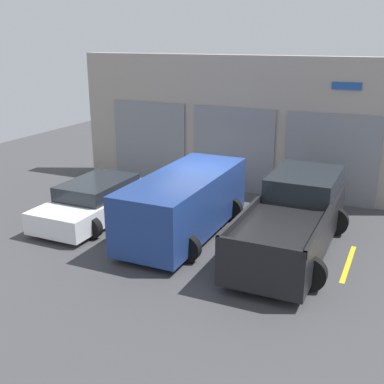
# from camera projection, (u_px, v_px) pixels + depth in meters

# --- Properties ---
(ground_plane) EXTENTS (28.00, 28.00, 0.00)m
(ground_plane) POSITION_uv_depth(u_px,v_px,m) (205.00, 217.00, 14.84)
(ground_plane) COLOR #3D3D3F
(shophouse_building) EXTENTS (12.59, 0.68, 4.73)m
(shophouse_building) POSITION_uv_depth(u_px,v_px,m) (242.00, 126.00, 16.97)
(shophouse_building) COLOR #9E9389
(shophouse_building) RESTS_ON ground
(pickup_truck) EXTENTS (2.48, 5.51, 1.77)m
(pickup_truck) POSITION_uv_depth(u_px,v_px,m) (293.00, 219.00, 12.38)
(pickup_truck) COLOR black
(pickup_truck) RESTS_ON ground
(sedan_white) EXTENTS (2.17, 4.34, 1.19)m
(sedan_white) POSITION_uv_depth(u_px,v_px,m) (97.00, 201.00, 14.61)
(sedan_white) COLOR white
(sedan_white) RESTS_ON ground
(sedan_side) EXTENTS (2.32, 5.00, 1.74)m
(sedan_side) POSITION_uv_depth(u_px,v_px,m) (185.00, 203.00, 13.30)
(sedan_side) COLOR navy
(sedan_side) RESTS_ON ground
(parking_stripe_far_left) EXTENTS (0.12, 2.20, 0.01)m
(parking_stripe_far_left) POSITION_uv_depth(u_px,v_px,m) (59.00, 211.00, 15.35)
(parking_stripe_far_left) COLOR gold
(parking_stripe_far_left) RESTS_ON ground
(parking_stripe_left) EXTENTS (0.12, 2.20, 0.01)m
(parking_stripe_left) POSITION_uv_depth(u_px,v_px,m) (139.00, 226.00, 14.17)
(parking_stripe_left) COLOR gold
(parking_stripe_left) RESTS_ON ground
(parking_stripe_centre) EXTENTS (0.12, 2.20, 0.01)m
(parking_stripe_centre) POSITION_uv_depth(u_px,v_px,m) (234.00, 243.00, 12.99)
(parking_stripe_centre) COLOR gold
(parking_stripe_centre) RESTS_ON ground
(parking_stripe_right) EXTENTS (0.12, 2.20, 0.01)m
(parking_stripe_right) POSITION_uv_depth(u_px,v_px,m) (348.00, 263.00, 11.81)
(parking_stripe_right) COLOR gold
(parking_stripe_right) RESTS_ON ground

